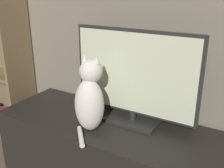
# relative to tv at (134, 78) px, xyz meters

# --- Properties ---
(tv_stand) EXTENTS (1.60, 0.53, 0.50)m
(tv_stand) POSITION_rel_tv_xyz_m (-0.06, -0.10, -0.54)
(tv_stand) COLOR black
(tv_stand) RESTS_ON ground_plane
(tv) EXTENTS (0.79, 0.20, 0.58)m
(tv) POSITION_rel_tv_xyz_m (0.00, 0.00, 0.00)
(tv) COLOR black
(tv) RESTS_ON tv_stand
(cat) EXTENTS (0.19, 0.30, 0.45)m
(cat) POSITION_rel_tv_xyz_m (-0.18, -0.21, -0.09)
(cat) COLOR silver
(cat) RESTS_ON tv_stand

